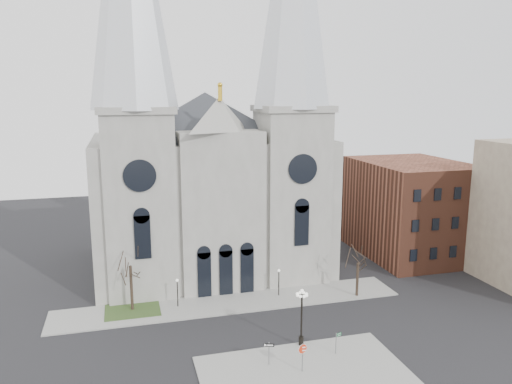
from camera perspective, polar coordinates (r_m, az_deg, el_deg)
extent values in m
plane|color=black|center=(49.54, -0.05, -17.58)|extent=(160.00, 160.00, 0.00)
cube|color=gray|center=(46.20, 5.51, -19.83)|extent=(18.00, 10.00, 0.14)
cube|color=gray|center=(59.10, -2.92, -12.53)|extent=(40.00, 6.00, 0.14)
cube|color=#314D21|center=(58.90, -13.93, -12.93)|extent=(6.00, 5.00, 0.18)
cube|color=gray|center=(70.43, -5.62, -1.02)|extent=(30.00, 24.00, 18.00)
pyramid|color=#2D3035|center=(68.84, -5.86, 11.28)|extent=(33.00, 26.40, 6.00)
cube|color=gray|center=(60.79, -13.14, -1.29)|extent=(8.00, 8.00, 22.00)
cylinder|color=black|center=(56.07, -13.15, 1.83)|extent=(3.60, 0.30, 3.60)
cube|color=gray|center=(64.26, 4.02, -0.35)|extent=(8.00, 8.00, 22.00)
cylinder|color=black|center=(59.82, 5.35, 2.65)|extent=(3.60, 0.30, 3.60)
cube|color=gray|center=(60.67, -4.03, -2.26)|extent=(10.00, 5.00, 19.50)
pyramid|color=gray|center=(59.05, -4.19, 8.90)|extent=(11.00, 5.00, 4.00)
cube|color=brown|center=(77.98, 17.24, -1.78)|extent=(14.00, 18.00, 14.00)
cylinder|color=black|center=(57.92, -14.05, -10.64)|extent=(0.32, 0.32, 5.25)
cylinder|color=black|center=(61.32, 11.51, -9.80)|extent=(0.32, 0.32, 4.20)
cylinder|color=black|center=(58.08, -8.95, -11.42)|extent=(0.12, 0.12, 3.00)
sphere|color=white|center=(57.49, -9.00, -9.95)|extent=(0.32, 0.32, 0.32)
cylinder|color=black|center=(60.39, 2.62, -10.38)|extent=(0.12, 0.12, 3.00)
sphere|color=white|center=(59.82, 2.63, -8.96)|extent=(0.32, 0.32, 0.32)
cylinder|color=slate|center=(45.59, 5.33, -18.36)|extent=(0.10, 0.10, 2.51)
cylinder|color=red|center=(45.16, 5.35, -17.40)|extent=(0.87, 0.14, 0.87)
cylinder|color=white|center=(45.16, 5.35, -17.40)|extent=(0.93, 0.13, 0.94)
cube|color=white|center=(45.10, 5.35, -17.24)|extent=(0.48, 0.08, 0.11)
cube|color=white|center=(45.23, 5.34, -17.56)|extent=(0.54, 0.08, 0.11)
cylinder|color=black|center=(49.12, 5.22, -14.42)|extent=(0.17, 0.17, 5.01)
cylinder|color=black|center=(50.05, 5.17, -16.56)|extent=(0.48, 0.48, 0.87)
sphere|color=white|center=(47.90, 5.28, -11.19)|extent=(0.35, 0.35, 0.35)
cylinder|color=slate|center=(46.45, 1.49, -17.96)|extent=(0.09, 0.09, 2.15)
cube|color=black|center=(46.06, 1.50, -17.07)|extent=(0.90, 0.36, 0.31)
cylinder|color=slate|center=(48.74, 9.13, -16.70)|extent=(0.08, 0.08, 2.03)
cube|color=#0D5D2B|center=(48.54, 9.44, -15.66)|extent=(0.55, 0.23, 0.14)
cube|color=#0D5D2B|center=(48.63, 9.43, -15.86)|extent=(0.55, 0.23, 0.14)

